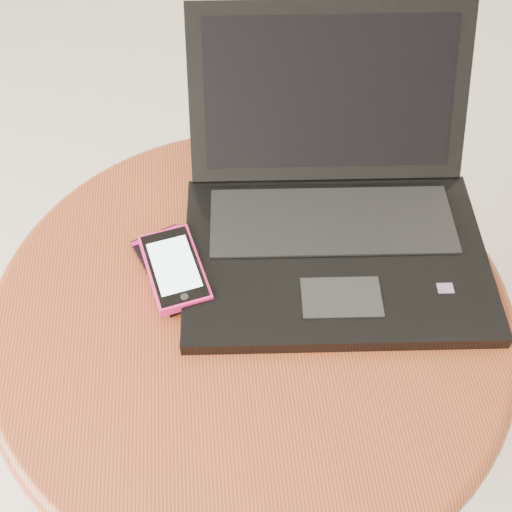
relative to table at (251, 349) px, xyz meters
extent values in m
plane|color=beige|center=(0.04, -0.08, -0.40)|extent=(4.00, 4.00, 0.00)
cylinder|color=brown|center=(0.00, 0.00, -0.39)|extent=(0.37, 0.37, 0.03)
cylinder|color=brown|center=(0.00, 0.00, -0.15)|extent=(0.10, 0.10, 0.45)
cylinder|color=maroon|center=(0.00, 0.00, 0.09)|extent=(0.61, 0.61, 0.03)
torus|color=maroon|center=(0.00, 0.00, 0.09)|extent=(0.64, 0.64, 0.03)
cube|color=black|center=(0.11, 0.05, 0.12)|extent=(0.40, 0.29, 0.02)
cube|color=black|center=(0.12, 0.10, 0.13)|extent=(0.32, 0.14, 0.00)
cube|color=black|center=(0.11, -0.02, 0.13)|extent=(0.10, 0.06, 0.00)
cube|color=red|center=(0.23, -0.01, 0.13)|extent=(0.02, 0.02, 0.00)
cube|color=black|center=(0.13, 0.24, 0.23)|extent=(0.38, 0.15, 0.21)
cube|color=black|center=(0.12, 0.23, 0.23)|extent=(0.33, 0.12, 0.17)
cube|color=black|center=(-0.09, 0.06, 0.12)|extent=(0.11, 0.14, 0.01)
cube|color=#AA0B60|center=(-0.11, 0.11, 0.12)|extent=(0.06, 0.03, 0.00)
cube|color=#E91D6A|center=(-0.09, 0.05, 0.13)|extent=(0.09, 0.13, 0.01)
cube|color=black|center=(-0.09, 0.05, 0.13)|extent=(0.08, 0.12, 0.00)
cube|color=#CBF8F9|center=(-0.09, 0.05, 0.13)|extent=(0.07, 0.09, 0.00)
cylinder|color=black|center=(-0.08, 0.00, 0.13)|extent=(0.01, 0.01, 0.00)
camera|label=1|loc=(-0.04, -0.46, 0.77)|focal=46.54mm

